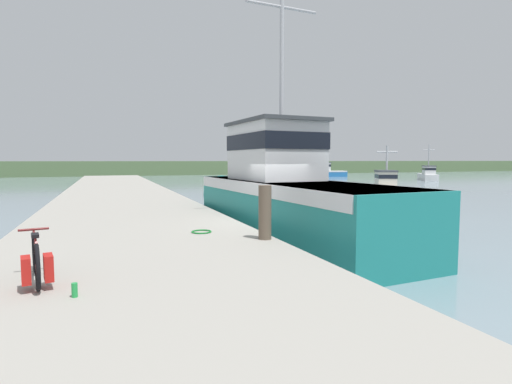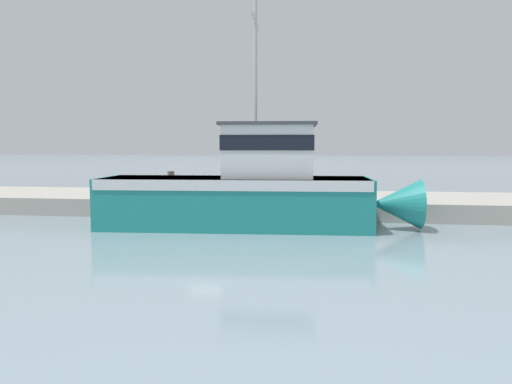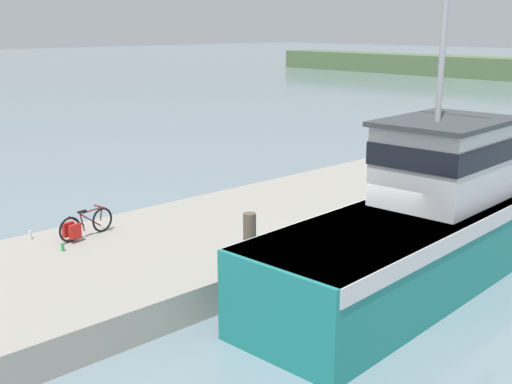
% 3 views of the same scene
% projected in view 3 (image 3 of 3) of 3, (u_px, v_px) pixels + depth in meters
% --- Properties ---
extents(ground_plane, '(320.00, 320.00, 0.00)m').
position_uv_depth(ground_plane, '(367.00, 283.00, 16.00)').
color(ground_plane, gray).
extents(dock_pier, '(6.05, 80.00, 0.79)m').
position_uv_depth(dock_pier, '(254.00, 230.00, 18.84)').
color(dock_pier, '#A39E93').
rests_on(dock_pier, ground_plane).
extents(fishing_boat_main, '(3.60, 12.22, 8.96)m').
position_uv_depth(fishing_boat_main, '(428.00, 222.00, 15.87)').
color(fishing_boat_main, teal).
rests_on(fishing_boat_main, ground_plane).
extents(bicycle_touring, '(0.61, 1.72, 0.74)m').
position_uv_depth(bicycle_touring, '(82.00, 226.00, 16.81)').
color(bicycle_touring, black).
rests_on(bicycle_touring, dock_pier).
extents(mooring_post, '(0.30, 0.30, 1.26)m').
position_uv_depth(mooring_post, '(250.00, 239.00, 14.88)').
color(mooring_post, brown).
rests_on(mooring_post, dock_pier).
extents(hose_coil, '(0.51, 0.51, 0.04)m').
position_uv_depth(hose_coil, '(258.00, 239.00, 16.78)').
color(hose_coil, '#197A2D').
rests_on(hose_coil, dock_pier).
extents(water_bottle_by_bike, '(0.08, 0.08, 0.23)m').
position_uv_depth(water_bottle_by_bike, '(30.00, 235.00, 16.80)').
color(water_bottle_by_bike, silver).
rests_on(water_bottle_by_bike, dock_pier).
extents(water_bottle_on_curb, '(0.08, 0.08, 0.19)m').
position_uv_depth(water_bottle_on_curb, '(63.00, 247.00, 15.92)').
color(water_bottle_on_curb, green).
rests_on(water_bottle_on_curb, dock_pier).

